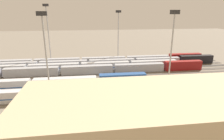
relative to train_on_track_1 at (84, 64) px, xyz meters
name	(u,v)px	position (x,y,z in m)	size (l,w,h in m)	color
ground_plane	(94,77)	(-4.65, 15.00, -2.06)	(400.00, 400.00, 0.00)	#756B5B
track_bed_0	(93,64)	(-4.65, -5.00, -2.00)	(140.00, 2.80, 0.12)	#3D3833
track_bed_1	(93,67)	(-4.65, 0.00, -2.00)	(140.00, 2.80, 0.12)	#4C443D
track_bed_2	(94,70)	(-4.65, 5.00, -2.00)	(140.00, 2.80, 0.12)	#3D3833
track_bed_3	(94,73)	(-4.65, 10.00, -2.00)	(140.00, 2.80, 0.12)	#4C443D
track_bed_4	(94,77)	(-4.65, 15.00, -2.00)	(140.00, 2.80, 0.12)	#4C443D
track_bed_5	(95,81)	(-4.65, 20.00, -2.00)	(140.00, 2.80, 0.12)	#4C443D
track_bed_6	(96,86)	(-4.65, 25.00, -2.00)	(140.00, 2.80, 0.12)	#4C443D
track_bed_7	(96,91)	(-4.65, 30.00, -2.00)	(140.00, 2.80, 0.12)	#4C443D
track_bed_8	(97,97)	(-4.65, 35.00, -2.00)	(140.00, 2.80, 0.12)	#4C443D
train_on_track_1	(84,64)	(0.00, 0.00, 0.00)	(139.00, 3.06, 4.40)	black
train_on_track_8	(127,90)	(-14.83, 35.00, 0.01)	(90.60, 3.06, 4.40)	maroon
train_on_track_6	(59,83)	(8.74, 25.00, 0.04)	(66.40, 3.06, 4.40)	#285193
train_on_track_0	(101,61)	(-9.04, -5.00, 0.02)	(114.80, 3.00, 4.40)	maroon
train_on_track_3	(84,70)	(-0.25, 10.00, 0.02)	(114.80, 3.00, 4.40)	maroon
train_on_track_2	(80,67)	(1.72, 5.00, -0.05)	(95.60, 3.06, 3.80)	#B7BABF
light_mast_0	(48,28)	(17.30, -7.77, 17.18)	(2.80, 0.70, 30.72)	#9EA0A5
light_mast_1	(45,48)	(9.67, 37.55, 15.49)	(2.80, 0.70, 27.59)	#9EA0A5
light_mast_2	(118,30)	(-18.67, -8.42, 15.56)	(2.80, 0.70, 27.72)	#9EA0A5
light_mast_3	(172,45)	(-27.44, 38.70, 15.67)	(2.80, 0.70, 27.92)	#9EA0A5
maintenance_shed	(177,124)	(-18.92, 62.69, 4.72)	(58.91, 19.30, 13.57)	tan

